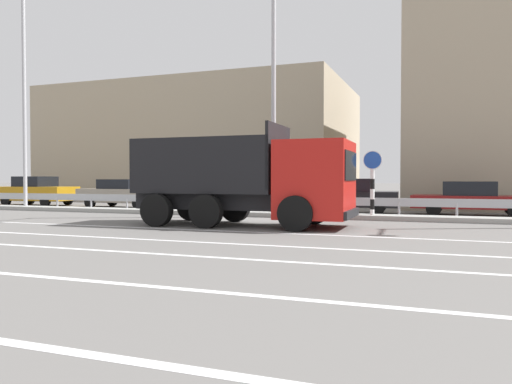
{
  "coord_description": "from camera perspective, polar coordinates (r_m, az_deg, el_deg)",
  "views": [
    {
      "loc": [
        6.71,
        -17.17,
        1.51
      ],
      "look_at": [
        0.36,
        -0.25,
        1.04
      ],
      "focal_mm": 35.0,
      "sensor_mm": 36.0,
      "label": 1
    }
  ],
  "objects": [
    {
      "name": "parked_car_2",
      "position": [
        31.11,
        -23.76,
        0.09
      ],
      "size": [
        4.49,
        2.08,
        1.65
      ],
      "rotation": [
        0.0,
        0.0,
        -1.55
      ],
      "color": "#B27A14",
      "rests_on": "ground_plane"
    },
    {
      "name": "median_road_sign",
      "position": [
        19.03,
        13.16,
        0.9
      ],
      "size": [
        0.69,
        0.16,
        2.56
      ],
      "color": "white",
      "rests_on": "ground_plane"
    },
    {
      "name": "lane_strip_2",
      "position": [
        10.73,
        -14.67,
        -6.64
      ],
      "size": [
        64.44,
        0.16,
        0.01
      ],
      "primitive_type": "cube",
      "color": "silver",
      "rests_on": "ground_plane"
    },
    {
      "name": "parked_car_3",
      "position": [
        27.2,
        -14.86,
        -0.14
      ],
      "size": [
        4.87,
        2.11,
        1.5
      ],
      "rotation": [
        0.0,
        0.0,
        -1.6
      ],
      "color": "gray",
      "rests_on": "ground_plane"
    },
    {
      "name": "parked_car_4",
      "position": [
        23.46,
        -2.78,
        -0.33
      ],
      "size": [
        4.27,
        2.03,
        1.53
      ],
      "rotation": [
        0.0,
        0.0,
        -1.61
      ],
      "color": "silver",
      "rests_on": "ground_plane"
    },
    {
      "name": "parked_car_5",
      "position": [
        22.25,
        10.45,
        -0.47
      ],
      "size": [
        4.43,
        2.05,
        1.53
      ],
      "rotation": [
        0.0,
        0.0,
        1.64
      ],
      "color": "black",
      "rests_on": "ground_plane"
    },
    {
      "name": "ground_plane",
      "position": [
        18.5,
        -0.78,
        -3.19
      ],
      "size": [
        320.0,
        320.0,
        0.0
      ],
      "primitive_type": "plane",
      "color": "#605E5B"
    },
    {
      "name": "lane_strip_3",
      "position": [
        8.72,
        -24.94,
        -8.61
      ],
      "size": [
        64.44,
        0.16,
        0.01
      ],
      "primitive_type": "cube",
      "color": "silver",
      "rests_on": "ground_plane"
    },
    {
      "name": "street_lamp_2",
      "position": [
        20.04,
        1.89,
        12.67
      ],
      "size": [
        0.7,
        2.05,
        9.84
      ],
      "color": "#ADADB2",
      "rests_on": "ground_plane"
    },
    {
      "name": "median_island",
      "position": [
        20.08,
        0.98,
        -2.56
      ],
      "size": [
        35.44,
        1.1,
        0.18
      ],
      "primitive_type": "cube",
      "color": "gray",
      "rests_on": "ground_plane"
    },
    {
      "name": "lane_strip_1",
      "position": [
        12.37,
        -9.39,
        -5.53
      ],
      "size": [
        64.44,
        0.16,
        0.01
      ],
      "primitive_type": "cube",
      "color": "silver",
      "rests_on": "ground_plane"
    },
    {
      "name": "median_guardrail",
      "position": [
        20.93,
        1.84,
        -1.08
      ],
      "size": [
        64.44,
        0.09,
        0.78
      ],
      "color": "#9EA0A5",
      "rests_on": "ground_plane"
    },
    {
      "name": "background_building_0",
      "position": [
        40.56,
        -5.83,
        5.39
      ],
      "size": [
        22.57,
        13.77,
        8.54
      ],
      "primitive_type": "cube",
      "color": "tan",
      "rests_on": "ground_plane"
    },
    {
      "name": "parked_car_6",
      "position": [
        22.28,
        23.48,
        -0.7
      ],
      "size": [
        4.87,
        1.89,
        1.41
      ],
      "rotation": [
        0.0,
        0.0,
        -1.6
      ],
      "color": "maroon",
      "rests_on": "ground_plane"
    },
    {
      "name": "dump_truck",
      "position": [
        15.85,
        1.78,
        0.79
      ],
      "size": [
        7.19,
        2.88,
        3.23
      ],
      "rotation": [
        0.0,
        0.0,
        -1.55
      ],
      "color": "red",
      "rests_on": "ground_plane"
    },
    {
      "name": "lane_strip_0",
      "position": [
        14.61,
        -4.39,
        -4.43
      ],
      "size": [
        64.44,
        0.16,
        0.01
      ],
      "primitive_type": "cube",
      "color": "silver",
      "rests_on": "ground_plane"
    },
    {
      "name": "street_lamp_1",
      "position": [
        27.16,
        -25.2,
        10.6
      ],
      "size": [
        0.72,
        2.45,
        10.69
      ],
      "color": "#ADADB2",
      "rests_on": "ground_plane"
    }
  ]
}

